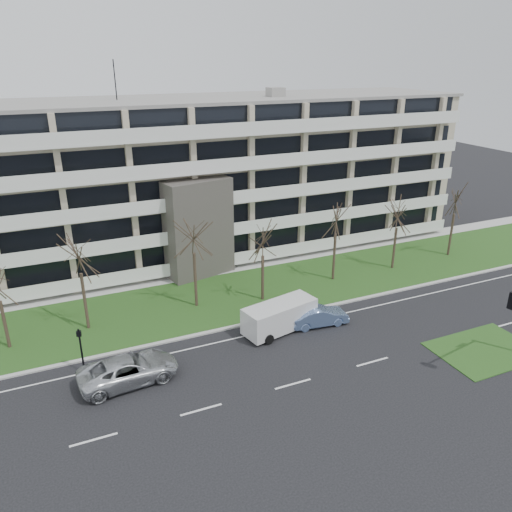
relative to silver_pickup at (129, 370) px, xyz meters
name	(u,v)px	position (x,y,z in m)	size (l,w,h in m)	color
ground	(293,384)	(9.24, -4.43, -0.86)	(160.00, 160.00, 0.00)	black
grass_verge	(221,298)	(9.24, 8.57, -0.83)	(90.00, 10.00, 0.06)	#29501A
curb	(244,325)	(9.24, 3.57, -0.80)	(90.00, 0.35, 0.12)	#B2B2AD
sidewalk	(201,274)	(9.24, 14.07, -0.82)	(90.00, 2.00, 0.08)	#B2B2AD
grass_median	(485,350)	(23.24, -6.43, -0.83)	(7.00, 5.00, 0.06)	#29501A
lane_edge_line	(252,335)	(9.24, 2.07, -0.85)	(90.00, 0.12, 0.01)	white
apartment_building	(176,179)	(9.24, 20.89, 6.76)	(60.50, 15.10, 18.75)	#BAAE91
silver_pickup	(129,370)	(0.00, 0.00, 0.00)	(2.84, 6.16, 1.71)	silver
blue_sedan	(319,316)	(14.46, 1.36, -0.11)	(1.58, 4.52, 1.49)	#708EC3
white_van	(280,314)	(11.47, 1.83, 0.46)	(5.96, 3.23, 2.19)	silver
pedestrian_signal	(81,345)	(-2.50, 2.20, 1.16)	(0.33, 0.28, 3.17)	black
tree_2	(78,251)	(-1.58, 7.87, 5.40)	(4.02, 4.02, 8.04)	#382B21
tree_3	(193,231)	(6.93, 8.05, 5.61)	(4.16, 4.16, 8.32)	#382B21
tree_4	(263,238)	(12.34, 6.91, 4.61)	(3.52, 3.52, 7.03)	#382B21
tree_5	(337,215)	(19.93, 8.01, 5.31)	(3.96, 3.96, 7.92)	#382B21
tree_6	(398,212)	(26.54, 7.90, 4.82)	(3.65, 3.65, 7.31)	#382B21
tree_7	(457,197)	(33.96, 8.34, 5.26)	(3.93, 3.93, 7.86)	#382B21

